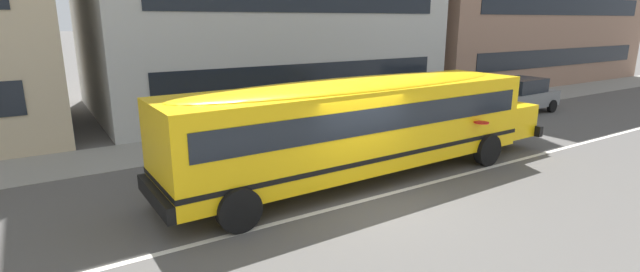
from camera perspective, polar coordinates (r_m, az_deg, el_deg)
ground_plane at (r=11.28m, az=5.64°, el=-8.00°), size 400.00×400.00×0.00m
sidewalk_far at (r=17.19m, az=-9.22°, el=-0.24°), size 120.00×3.00×0.01m
lane_centreline at (r=11.28m, az=5.64°, el=-7.99°), size 110.00×0.16×0.01m
school_bus at (r=12.40m, az=5.64°, el=2.04°), size 12.46×2.96×2.78m
parked_car_grey_beside_sign at (r=23.51m, az=23.83°, el=4.72°), size 3.97×2.02×1.64m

